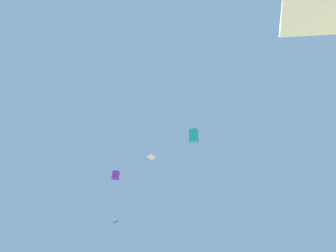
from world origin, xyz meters
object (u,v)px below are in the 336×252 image
Objects in this scene: distant_kite_blue_far_center at (116,222)px; distant_kite_white_mid_right at (152,157)px; distant_kite_teal_high_right at (194,136)px; distant_kite_purple_low_right at (116,175)px.

distant_kite_blue_far_center is 0.71× the size of distant_kite_white_mid_right.
distant_kite_teal_high_right reaches higher than distant_kite_blue_far_center.
distant_kite_white_mid_right reaches higher than distant_kite_blue_far_center.
distant_kite_blue_far_center is 7.98m from distant_kite_white_mid_right.
distant_kite_purple_low_right is (-1.38, 7.33, 0.64)m from distant_kite_white_mid_right.
distant_kite_teal_high_right is (1.70, -12.83, 4.22)m from distant_kite_blue_far_center.
distant_kite_purple_low_right reaches higher than distant_kite_teal_high_right.
distant_kite_white_mid_right is at bearing -72.02° from distant_kite_blue_far_center.
distant_kite_white_mid_right is 7.49m from distant_kite_purple_low_right.
distant_kite_white_mid_right reaches higher than distant_kite_teal_high_right.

